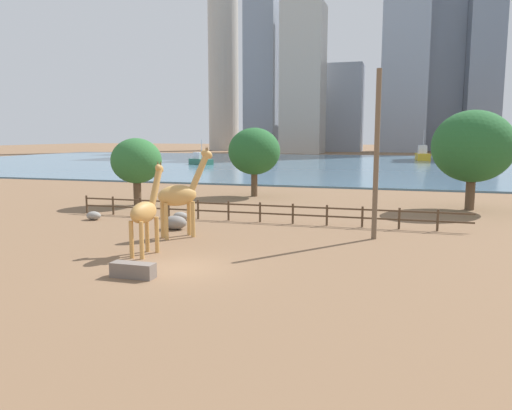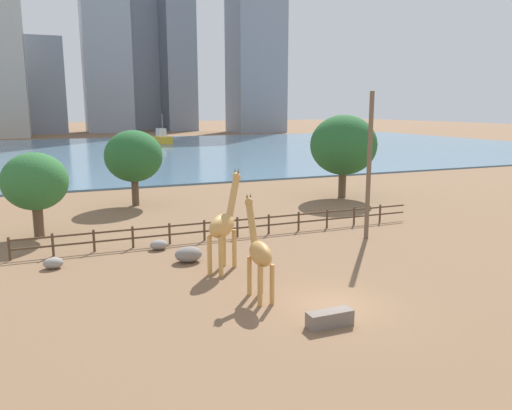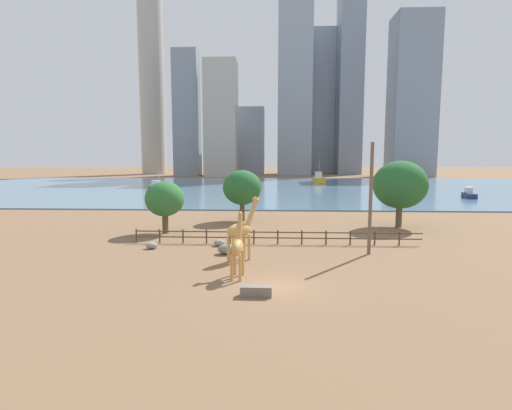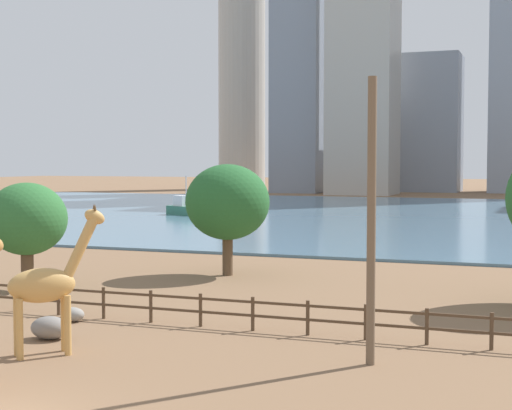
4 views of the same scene
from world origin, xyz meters
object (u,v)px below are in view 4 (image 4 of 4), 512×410
at_px(boulder_near_fence, 72,314).
at_px(tree_center_broad, 27,220).
at_px(boulder_small, 50,328).
at_px(boat_tug, 184,208).
at_px(utility_pole, 371,222).
at_px(giraffe_companion, 48,285).
at_px(tree_left_large, 228,202).

bearing_deg(boulder_near_fence, tree_center_broad, 138.36).
distance_m(boulder_small, boat_tug, 63.28).
distance_m(utility_pole, tree_center_broad, 20.82).
distance_m(giraffe_companion, boat_tug, 65.61).
relative_size(utility_pole, boulder_small, 6.22).
bearing_deg(boat_tug, utility_pole, -30.48).
height_order(boulder_near_fence, boat_tug, boat_tug).
bearing_deg(utility_pole, tree_left_large, 125.57).
distance_m(boulder_near_fence, boulder_small, 3.11).
bearing_deg(boulder_small, giraffe_companion, -55.65).
xyz_separation_m(boulder_small, tree_left_large, (-0.10, 17.01, 3.72)).
bearing_deg(tree_center_broad, tree_left_large, 48.43).
xyz_separation_m(boulder_small, boat_tug, (-23.08, 58.92, 0.56)).
bearing_deg(boat_tug, boulder_small, -39.86).
bearing_deg(tree_left_large, giraffe_companion, -85.66).
relative_size(boulder_near_fence, boat_tug, 0.19).
relative_size(giraffe_companion, boulder_near_fence, 4.95).
xyz_separation_m(utility_pole, boulder_near_fence, (-12.67, 2.39, -4.26)).
bearing_deg(giraffe_companion, tree_center_broad, 84.65).
distance_m(tree_center_broad, boat_tug, 52.66).
bearing_deg(tree_left_large, boat_tug, 118.74).
height_order(boulder_near_fence, tree_center_broad, tree_center_broad).
height_order(boulder_near_fence, boulder_small, boulder_small).
bearing_deg(utility_pole, boulder_near_fence, 169.33).
height_order(giraffe_companion, tree_center_broad, tree_center_broad).
height_order(tree_left_large, tree_center_broad, tree_left_large).
bearing_deg(tree_left_large, boulder_near_fence, -93.69).
bearing_deg(giraffe_companion, boat_tug, 66.91).
bearing_deg(boat_tug, tree_center_broad, -43.99).
distance_m(utility_pole, boat_tug, 68.02).
relative_size(boulder_near_fence, tree_center_broad, 0.19).
relative_size(tree_center_broad, boat_tug, 1.01).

